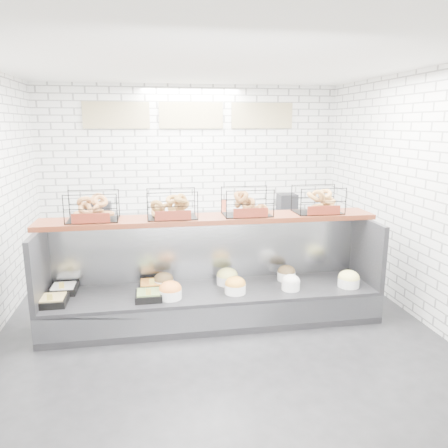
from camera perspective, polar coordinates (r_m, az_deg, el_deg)
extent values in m
plane|color=black|center=(5.26, -0.92, -13.75)|extent=(5.50, 5.50, 0.00)
cube|color=silver|center=(7.48, -4.20, 6.28)|extent=(5.00, 0.02, 3.00)
cube|color=silver|center=(5.71, 24.68, 3.07)|extent=(0.02, 5.50, 3.00)
cube|color=white|center=(4.74, -1.06, 20.66)|extent=(5.00, 5.50, 0.02)
cube|color=tan|center=(7.38, -13.89, 13.64)|extent=(1.05, 0.03, 0.42)
cube|color=tan|center=(7.40, -4.31, 13.96)|extent=(1.05, 0.03, 0.42)
cube|color=tan|center=(7.61, 5.00, 13.92)|extent=(1.05, 0.03, 0.42)
cube|color=black|center=(5.45, -1.42, -10.47)|extent=(4.00, 0.90, 0.40)
cube|color=#93969B|center=(5.04, -0.69, -12.19)|extent=(4.00, 0.03, 0.28)
cube|color=#93969B|center=(5.63, -2.06, -3.20)|extent=(4.00, 0.08, 0.80)
cube|color=black|center=(5.34, -22.96, -5.14)|extent=(0.06, 0.90, 0.80)
cube|color=black|center=(5.84, 18.08, -3.24)|extent=(0.06, 0.90, 0.80)
cube|color=black|center=(5.28, -21.49, -9.37)|extent=(0.31, 0.31, 0.08)
cube|color=tan|center=(5.27, -21.52, -9.01)|extent=(0.27, 0.27, 0.04)
cube|color=gold|center=(5.15, -21.81, -8.89)|extent=(0.06, 0.01, 0.08)
cube|color=black|center=(5.58, -20.19, -8.04)|extent=(0.30, 0.30, 0.08)
cube|color=white|center=(5.57, -20.22, -7.70)|extent=(0.26, 0.26, 0.04)
cube|color=gold|center=(5.46, -20.46, -7.54)|extent=(0.06, 0.01, 0.08)
cube|color=black|center=(5.14, -9.81, -9.24)|extent=(0.30, 0.30, 0.08)
cube|color=olive|center=(5.12, -9.83, -8.88)|extent=(0.26, 0.26, 0.04)
cube|color=gold|center=(5.00, -9.85, -8.74)|extent=(0.06, 0.01, 0.08)
cube|color=black|center=(5.43, -9.37, -7.96)|extent=(0.32, 0.32, 0.08)
cube|color=orange|center=(5.42, -9.39, -7.62)|extent=(0.27, 0.27, 0.04)
cube|color=gold|center=(5.30, -9.40, -7.47)|extent=(0.06, 0.01, 0.08)
cylinder|color=white|center=(5.12, -7.02, -9.03)|extent=(0.27, 0.27, 0.11)
ellipsoid|color=orange|center=(5.10, -7.04, -8.40)|extent=(0.26, 0.26, 0.18)
cylinder|color=white|center=(5.43, -7.88, -7.74)|extent=(0.24, 0.24, 0.11)
ellipsoid|color=brown|center=(5.41, -7.90, -7.15)|extent=(0.24, 0.24, 0.17)
cylinder|color=white|center=(5.24, 1.47, -8.43)|extent=(0.25, 0.25, 0.11)
ellipsoid|color=orange|center=(5.22, 1.48, -7.81)|extent=(0.25, 0.25, 0.17)
cylinder|color=white|center=(5.52, 0.43, -7.28)|extent=(0.27, 0.27, 0.11)
ellipsoid|color=#DBD970|center=(5.50, 0.43, -6.69)|extent=(0.26, 0.26, 0.18)
cylinder|color=white|center=(5.40, 8.71, -7.92)|extent=(0.22, 0.22, 0.11)
ellipsoid|color=silver|center=(5.38, 8.73, -7.32)|extent=(0.22, 0.22, 0.15)
cylinder|color=white|center=(5.71, 8.13, -6.71)|extent=(0.23, 0.23, 0.11)
ellipsoid|color=brown|center=(5.69, 8.15, -6.14)|extent=(0.23, 0.23, 0.16)
cylinder|color=white|center=(5.65, 15.95, -7.31)|extent=(0.27, 0.27, 0.11)
ellipsoid|color=#F5E97D|center=(5.63, 15.99, -6.74)|extent=(0.26, 0.26, 0.18)
cube|color=#4B1D10|center=(5.34, -1.82, 0.68)|extent=(4.10, 0.50, 0.06)
cube|color=black|center=(5.29, -16.81, 2.23)|extent=(0.60, 0.38, 0.34)
cube|color=maroon|center=(5.12, -17.01, 0.72)|extent=(0.42, 0.02, 0.11)
cube|color=black|center=(5.26, -6.82, 2.63)|extent=(0.60, 0.38, 0.34)
cube|color=maroon|center=(5.08, -6.66, 1.12)|extent=(0.42, 0.02, 0.11)
cube|color=black|center=(5.38, 3.03, 2.94)|extent=(0.60, 0.38, 0.34)
cube|color=maroon|center=(5.20, 3.50, 1.47)|extent=(0.42, 0.02, 0.11)
cube|color=black|center=(5.65, 12.18, 3.15)|extent=(0.60, 0.38, 0.34)
cube|color=maroon|center=(5.48, 12.91, 1.76)|extent=(0.42, 0.02, 0.11)
cube|color=#93969B|center=(7.37, -3.82, -2.14)|extent=(4.00, 0.60, 0.90)
cube|color=black|center=(7.25, -16.12, 1.75)|extent=(0.40, 0.30, 0.24)
cube|color=silver|center=(7.24, -8.32, 1.87)|extent=(0.35, 0.28, 0.18)
cylinder|color=#C04C30|center=(7.37, -0.02, 2.36)|extent=(0.09, 0.09, 0.22)
cube|color=black|center=(7.54, 8.24, 2.77)|extent=(0.30, 0.30, 0.30)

